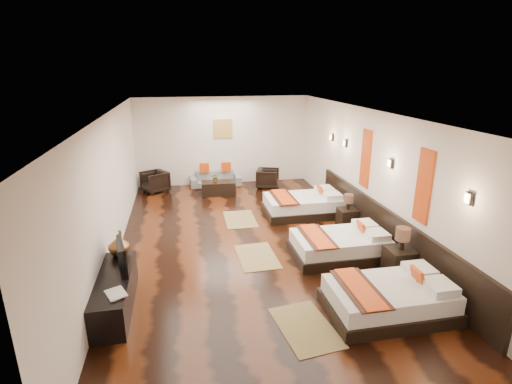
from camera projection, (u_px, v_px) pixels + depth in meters
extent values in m
cube|color=black|center=(249.00, 243.00, 8.51)|extent=(5.50, 9.50, 0.01)
cube|color=white|center=(249.00, 113.00, 7.66)|extent=(5.50, 9.50, 0.01)
cube|color=silver|center=(223.00, 141.00, 12.52)|extent=(5.50, 0.01, 2.80)
cube|color=silver|center=(110.00, 189.00, 7.58)|extent=(0.01, 9.50, 2.80)
cube|color=silver|center=(372.00, 175.00, 8.59)|extent=(0.01, 9.50, 2.80)
cube|color=black|center=(384.00, 229.00, 8.12)|extent=(0.08, 6.60, 0.90)
cube|color=black|center=(388.00, 307.00, 6.07)|extent=(1.90, 1.18, 0.20)
cube|color=white|center=(389.00, 294.00, 5.99)|extent=(1.81, 1.09, 0.27)
cube|color=#D7420F|center=(418.00, 277.00, 6.00)|extent=(0.14, 0.29, 0.29)
cube|color=#38190F|center=(360.00, 289.00, 5.86)|extent=(0.50, 1.20, 0.02)
cube|color=#D7420F|center=(360.00, 288.00, 5.85)|extent=(0.34, 1.20, 0.02)
cube|color=black|center=(339.00, 252.00, 7.88)|extent=(1.89, 1.17, 0.20)
cube|color=white|center=(340.00, 241.00, 7.81)|extent=(1.80, 1.08, 0.27)
cube|color=#D7420F|center=(362.00, 228.00, 7.81)|extent=(0.14, 0.29, 0.29)
cube|color=#38190F|center=(317.00, 237.00, 7.67)|extent=(0.49, 1.19, 0.02)
cube|color=#D7420F|center=(317.00, 236.00, 7.67)|extent=(0.34, 1.19, 0.02)
cube|color=black|center=(302.00, 210.00, 10.15)|extent=(1.98, 1.22, 0.21)
cube|color=white|center=(303.00, 202.00, 10.07)|extent=(1.88, 1.13, 0.28)
cube|color=#D7420F|center=(321.00, 191.00, 10.08)|extent=(0.15, 0.30, 0.30)
cube|color=#38190F|center=(284.00, 197.00, 9.93)|extent=(0.52, 1.24, 0.02)
cube|color=#D7420F|center=(284.00, 197.00, 9.93)|extent=(0.36, 1.24, 0.02)
cube|color=black|center=(399.00, 262.00, 7.10)|extent=(0.48, 0.48, 0.53)
cylinder|color=black|center=(402.00, 244.00, 6.99)|extent=(0.09, 0.09, 0.21)
cylinder|color=#3F2619|center=(403.00, 234.00, 6.93)|extent=(0.26, 0.26, 0.23)
cube|color=black|center=(347.00, 218.00, 9.27)|extent=(0.42, 0.42, 0.47)
cylinder|color=black|center=(348.00, 205.00, 9.17)|extent=(0.07, 0.07, 0.19)
cylinder|color=#3F2619|center=(349.00, 199.00, 9.12)|extent=(0.22, 0.22, 0.21)
cube|color=olive|center=(305.00, 327.00, 5.73)|extent=(0.90, 1.29, 0.01)
cube|color=olive|center=(257.00, 256.00, 7.88)|extent=(0.79, 1.22, 0.01)
cube|color=olive|center=(240.00, 219.00, 9.82)|extent=(0.77, 1.21, 0.01)
cube|color=black|center=(115.00, 293.00, 6.13)|extent=(0.50, 1.80, 0.55)
imported|color=black|center=(117.00, 255.00, 6.24)|extent=(0.29, 0.85, 0.49)
imported|color=black|center=(107.00, 297.00, 5.50)|extent=(0.37, 0.41, 0.03)
imported|color=brown|center=(119.00, 245.00, 6.71)|extent=(0.37, 0.37, 0.38)
imported|color=slate|center=(216.00, 179.00, 12.54)|extent=(1.62, 0.65, 0.47)
imported|color=black|center=(155.00, 182.00, 11.92)|extent=(0.96, 0.95, 0.65)
imported|color=black|center=(268.00, 178.00, 12.33)|extent=(0.86, 0.85, 0.61)
cube|color=black|center=(219.00, 188.00, 11.71)|extent=(1.02, 0.55, 0.40)
imported|color=#28591D|center=(216.00, 178.00, 11.58)|extent=(0.24, 0.21, 0.26)
cube|color=#D86014|center=(424.00, 186.00, 6.72)|extent=(0.04, 0.40, 1.30)
cube|color=#D86014|center=(366.00, 159.00, 8.77)|extent=(0.04, 0.40, 1.30)
cube|color=black|center=(469.00, 198.00, 5.64)|extent=(0.06, 0.12, 0.18)
cube|color=#FFD18C|center=(467.00, 198.00, 5.63)|extent=(0.02, 0.10, 0.14)
cube|color=black|center=(391.00, 163.00, 7.69)|extent=(0.06, 0.12, 0.18)
cube|color=#FFD18C|center=(389.00, 163.00, 7.69)|extent=(0.02, 0.10, 0.14)
cube|color=black|center=(345.00, 143.00, 9.75)|extent=(0.06, 0.12, 0.18)
cube|color=#FFD18C|center=(344.00, 143.00, 9.74)|extent=(0.02, 0.10, 0.14)
cube|color=black|center=(332.00, 137.00, 10.59)|extent=(0.06, 0.12, 0.18)
cube|color=#FFD18C|center=(331.00, 137.00, 10.59)|extent=(0.02, 0.10, 0.14)
cube|color=#AD873F|center=(223.00, 129.00, 12.38)|extent=(0.60, 0.04, 0.60)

